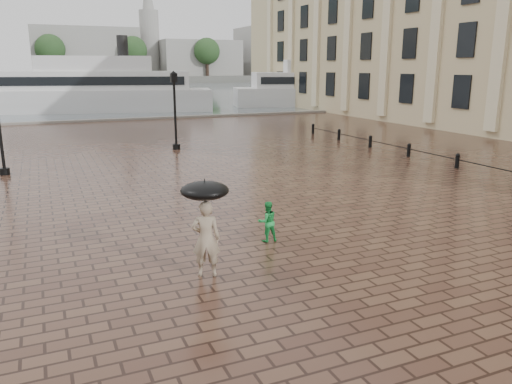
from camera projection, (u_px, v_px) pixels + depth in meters
ground at (195, 219)px, 16.06m from camera, size 300.00×300.00×0.00m
harbour_water at (61, 92)px, 98.02m from camera, size 240.00×240.00×0.00m
quay_edge at (93, 122)px, 44.57m from camera, size 80.00×0.60×0.30m
far_shore at (51, 79)px, 158.35m from camera, size 300.00×60.00×2.00m
distant_skyline at (205, 52)px, 165.83m from camera, size 102.50×22.00×33.00m
far_trees at (50, 49)px, 136.70m from camera, size 188.00×8.00×13.50m
bollard_row at (409, 149)px, 27.12m from camera, size 0.22×21.22×0.73m
street_lamps at (25, 113)px, 27.24m from camera, size 15.44×12.44×4.40m
adult_pedestrian at (206, 239)px, 11.49m from camera, size 0.77×0.63×1.82m
child_pedestrian at (267, 221)px, 13.88m from camera, size 0.57×0.46×1.15m
ferry_near at (97, 89)px, 54.14m from camera, size 25.17×11.18×8.03m
ferry_far at (327, 87)px, 62.67m from camera, size 23.96×11.42×7.65m
umbrella at (205, 191)px, 11.21m from camera, size 1.10×1.10×1.18m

